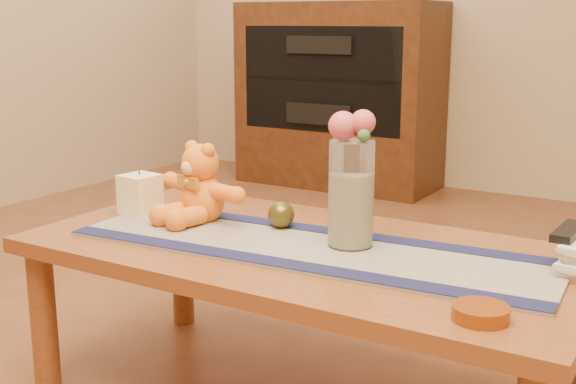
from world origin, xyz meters
The scene contains 28 objects.
coffee_table_top centered at (0.00, 0.00, 0.43)m, with size 1.40×0.70×0.04m, color #602E16.
table_leg_fl centered at (-0.64, -0.29, 0.21)m, with size 0.07×0.07×0.41m, color #602E16.
table_leg_bl centered at (-0.64, 0.29, 0.21)m, with size 0.07×0.07×0.41m, color #602E16.
persian_runner centered at (0.02, -0.03, 0.45)m, with size 1.20×0.35×0.01m, color #211C4F.
runner_border_near centered at (0.03, -0.17, 0.46)m, with size 1.20×0.06×0.00m, color #14163C.
runner_border_far centered at (0.01, 0.12, 0.46)m, with size 1.20×0.06×0.00m, color #14163C.
teddy_bear centered at (-0.35, 0.04, 0.56)m, with size 0.30×0.25×0.20m, color orange, non-canonical shape.
pillar_candle centered at (-0.54, 0.00, 0.51)m, with size 0.09×0.09×0.11m, color beige.
candle_wick centered at (-0.54, 0.00, 0.58)m, with size 0.00×0.00×0.01m, color black.
glass_vase centered at (0.11, 0.03, 0.59)m, with size 0.11×0.11×0.26m, color silver.
potpourri_fill centered at (0.11, 0.03, 0.55)m, with size 0.09×0.09×0.18m, color beige.
rose_left centered at (0.09, 0.02, 0.75)m, with size 0.07×0.07×0.07m, color #CA475B.
rose_right centered at (0.13, 0.04, 0.76)m, with size 0.06×0.06×0.06m, color #CA475B.
blue_flower_back centered at (0.12, 0.07, 0.75)m, with size 0.04×0.04×0.04m, color #4B5CA4.
blue_flower_side centered at (0.08, 0.05, 0.74)m, with size 0.04×0.04×0.04m, color #4B5CA4.
leaf_sprig centered at (0.15, 0.01, 0.74)m, with size 0.03×0.03×0.03m, color #33662D.
bronze_ball centered at (-0.12, 0.08, 0.49)m, with size 0.07×0.07×0.07m, color #443F16.
book_bottom centered at (0.59, 0.17, 0.46)m, with size 0.17×0.22×0.02m, color beige.
book_lower centered at (0.60, 0.17, 0.48)m, with size 0.16×0.22×0.02m, color beige.
book_upper centered at (0.59, 0.17, 0.50)m, with size 0.17×0.22×0.02m, color beige.
book_top centered at (0.59, 0.17, 0.52)m, with size 0.16×0.22×0.02m, color beige.
tv_remote centered at (0.59, 0.16, 0.54)m, with size 0.04×0.16×0.02m, color black.
amber_dish centered at (0.52, -0.24, 0.46)m, with size 0.11×0.11×0.03m, color #BF5914.
media_cabinet centered at (-1.20, 2.48, 0.55)m, with size 1.20×0.50×1.10m, color black.
cabinet_cavity centered at (-1.20, 2.25, 0.66)m, with size 1.02×0.03×0.61m, color black.
cabinet_shelf centered at (-1.20, 2.33, 0.66)m, with size 1.02×0.20×0.03m, color black.
stereo_upper centered at (-1.20, 2.35, 0.86)m, with size 0.42×0.28×0.10m, color black.
stereo_lower centered at (-1.20, 2.35, 0.46)m, with size 0.42×0.28×0.12m, color black.
Camera 1 is at (0.88, -1.53, 1.00)m, focal length 46.27 mm.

